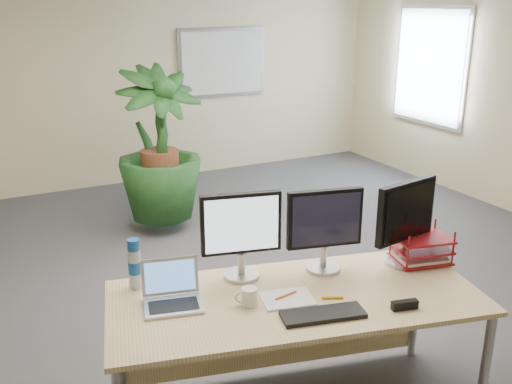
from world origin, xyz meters
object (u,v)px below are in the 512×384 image
floor_plant (160,163)px  laptop (172,293)px  desk (289,312)px  monitor_left (241,230)px  monitor_right (325,225)px

floor_plant → laptop: floor_plant is taller
desk → monitor_left: (-0.20, 0.23, 0.47)m
monitor_left → laptop: monitor_left is taller
desk → floor_plant: 3.08m
floor_plant → monitor_right: size_ratio=2.91×
floor_plant → desk: bearing=-93.9°
desk → floor_plant: floor_plant is taller
desk → laptop: bearing=168.9°
floor_plant → monitor_right: floor_plant is taller
desk → monitor_right: bearing=17.8°
monitor_left → monitor_right: (0.49, -0.14, -0.01)m
monitor_left → monitor_right: monitor_left is taller
desk → monitor_right: monitor_right is taller
floor_plant → laptop: (-0.88, -2.94, 0.11)m
desk → laptop: (-0.67, 0.13, 0.23)m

